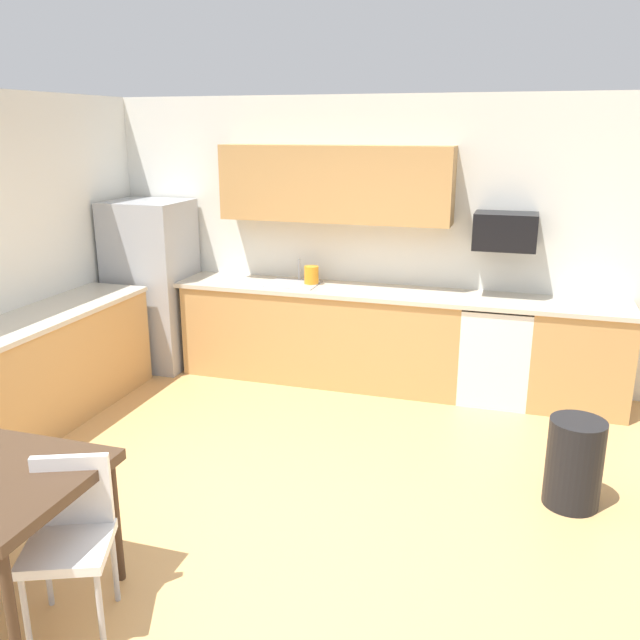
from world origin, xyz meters
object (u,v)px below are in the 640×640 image
object	(u,v)px
microwave	(505,231)
chair_near_table	(70,530)
oven_range	(496,351)
trash_bin	(574,463)
refrigerator	(152,285)
kettle	(311,276)

from	to	relation	value
microwave	chair_near_table	distance (m)	4.24
oven_range	trash_bin	bearing A→B (deg)	-70.75
chair_near_table	trash_bin	size ratio (longest dim) A/B	1.42
refrigerator	chair_near_table	distance (m)	3.85
microwave	kettle	distance (m)	1.85
chair_near_table	oven_range	bearing A→B (deg)	62.49
chair_near_table	kettle	world-z (taller)	kettle
chair_near_table	trash_bin	bearing A→B (deg)	37.16
refrigerator	trash_bin	distance (m)	4.40
oven_range	trash_bin	distance (m)	1.82
microwave	chair_near_table	xyz separation A→B (m)	(-1.86, -3.67, -1.03)
oven_range	chair_near_table	world-z (taller)	oven_range
microwave	oven_range	bearing A→B (deg)	-90.00
microwave	trash_bin	bearing A→B (deg)	-71.74
chair_near_table	kettle	xyz separation A→B (m)	(0.09, 3.62, 0.52)
refrigerator	oven_range	bearing A→B (deg)	1.33
trash_bin	microwave	bearing A→B (deg)	108.26
oven_range	chair_near_table	xyz separation A→B (m)	(-1.86, -3.57, 0.05)
oven_range	microwave	distance (m)	1.08
kettle	trash_bin	bearing A→B (deg)	-36.58
chair_near_table	trash_bin	xyz separation A→B (m)	(2.46, 1.86, -0.20)
refrigerator	trash_bin	world-z (taller)	refrigerator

